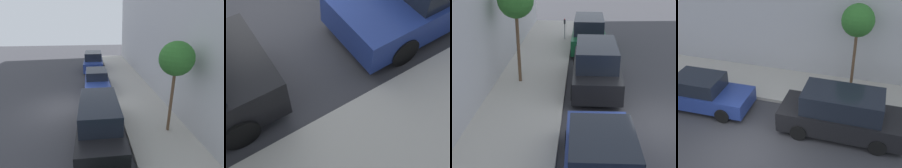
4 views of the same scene
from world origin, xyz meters
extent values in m
plane|color=#38383D|center=(0.00, 0.00, 0.00)|extent=(60.00, 60.00, 0.00)
cube|color=#B2ADA3|center=(5.03, 0.00, 0.07)|extent=(3.07, 32.00, 0.15)
cube|color=black|center=(2.22, -3.25, 0.64)|extent=(1.93, 4.91, 0.84)
cube|color=black|center=(2.22, -3.25, 1.48)|extent=(1.69, 3.11, 0.84)
cylinder|color=black|center=(1.32, -1.73, 0.33)|extent=(0.22, 0.66, 0.66)
cylinder|color=black|center=(3.12, -1.73, 0.33)|extent=(0.22, 0.66, 0.66)
cylinder|color=black|center=(1.32, -4.77, 0.33)|extent=(0.22, 0.66, 0.66)
cylinder|color=black|center=(3.12, -4.77, 0.33)|extent=(0.22, 0.66, 0.66)
cube|color=navy|center=(2.31, 3.06, 0.56)|extent=(1.86, 4.52, 0.68)
cube|color=black|center=(2.31, 3.16, 1.22)|extent=(1.61, 2.12, 0.64)
cylinder|color=black|center=(3.16, 4.46, 0.32)|extent=(0.22, 0.65, 0.65)
cylinder|color=black|center=(1.46, 1.67, 0.32)|extent=(0.22, 0.65, 0.65)
cylinder|color=black|center=(3.16, 1.67, 0.32)|extent=(0.22, 0.65, 0.65)
cylinder|color=brown|center=(5.53, -3.25, 1.70)|extent=(0.14, 0.14, 3.11)
sphere|color=#2D6B28|center=(5.53, -3.25, 3.66)|extent=(1.48, 1.48, 1.48)
camera|label=1|loc=(1.97, -10.15, 5.17)|focal=28.00mm
camera|label=2|loc=(5.97, -1.64, 4.91)|focal=50.00mm
camera|label=3|loc=(2.87, 9.39, 5.52)|focal=50.00mm
camera|label=4|loc=(-7.99, -4.17, 8.18)|focal=50.00mm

